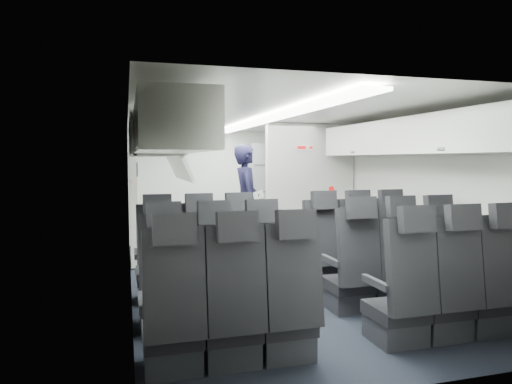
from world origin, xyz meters
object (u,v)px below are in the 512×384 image
seat_row_mid (305,277)px  galley_unit (270,193)px  flight_attendant (246,201)px  seat_row_rear (346,304)px  carry_on_bag (159,142)px  seat_row_front (277,259)px  boarding_door (133,202)px

seat_row_mid → galley_unit: 4.30m
galley_unit → flight_attendant: 1.36m
seat_row_rear → carry_on_bag: bearing=121.3°
seat_row_front → galley_unit: size_ratio=1.75×
flight_attendant → boarding_door: bearing=98.4°
seat_row_front → seat_row_rear: 1.80m
seat_row_rear → boarding_door: size_ratio=1.79×
flight_attendant → seat_row_mid: bearing=-176.4°
seat_row_mid → flight_attendant: size_ratio=1.80×
seat_row_front → carry_on_bag: size_ratio=9.22×
seat_row_mid → seat_row_rear: same height
seat_row_front → seat_row_mid: same height
seat_row_front → galley_unit: galley_unit is taller
seat_row_mid → galley_unit: (0.95, 4.15, 0.55)m
galley_unit → seat_row_rear: bearing=-100.6°
boarding_door → carry_on_bag: (0.29, -1.66, 0.85)m
seat_row_rear → boarding_door: (-1.64, 3.89, 0.55)m
galley_unit → boarding_door: galley_unit is taller
seat_row_mid → boarding_door: size_ratio=1.79×
seat_row_front → boarding_door: boarding_door is taller
carry_on_bag → galley_unit: bearing=54.1°
seat_row_front → carry_on_bag: carry_on_bag is taller
seat_row_front → galley_unit: bearing=73.7°
seat_row_mid → boarding_door: 3.45m
seat_row_front → galley_unit: (0.95, 3.25, 0.55)m
galley_unit → carry_on_bag: (-2.30, -2.83, 0.86)m
seat_row_rear → flight_attendant: bearing=87.4°
seat_row_rear → carry_on_bag: carry_on_bag is taller
seat_row_mid → carry_on_bag: carry_on_bag is taller
seat_row_rear → flight_attendant: size_ratio=1.80×
seat_row_mid → seat_row_rear: size_ratio=1.00×
flight_attendant → carry_on_bag: (-1.53, -1.71, 0.88)m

